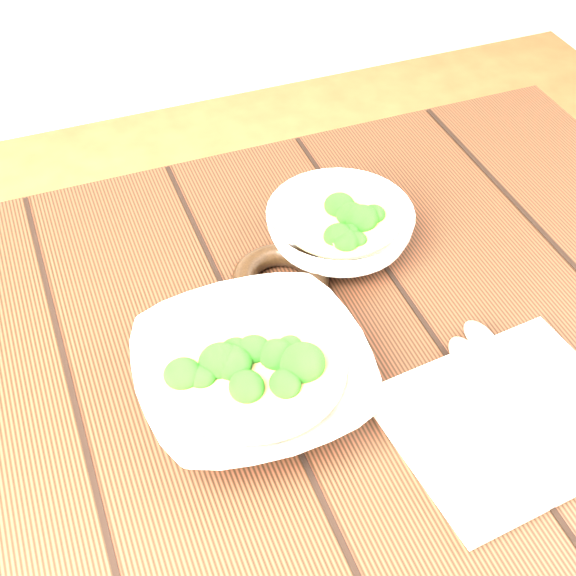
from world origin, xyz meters
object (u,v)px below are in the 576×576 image
at_px(table, 278,425).
at_px(napkin, 509,421).
at_px(soup_bowl_front, 253,375).
at_px(soup_bowl_back, 339,229).
at_px(trivet, 280,279).

relative_size(table, napkin, 5.03).
bearing_deg(soup_bowl_front, table, 41.36).
height_order(soup_bowl_back, trivet, soup_bowl_back).
bearing_deg(napkin, soup_bowl_front, 144.88).
relative_size(soup_bowl_front, trivet, 2.11).
bearing_deg(napkin, trivet, 112.92).
distance_m(table, trivet, 0.18).
height_order(soup_bowl_front, napkin, soup_bowl_front).
xyz_separation_m(table, soup_bowl_back, (0.14, 0.15, 0.15)).
relative_size(soup_bowl_back, napkin, 1.01).
bearing_deg(soup_bowl_back, soup_bowl_front, -133.95).
bearing_deg(napkin, table, 133.80).
height_order(table, soup_bowl_back, soup_bowl_back).
xyz_separation_m(table, napkin, (0.19, -0.16, 0.13)).
distance_m(soup_bowl_front, soup_bowl_back, 0.26).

